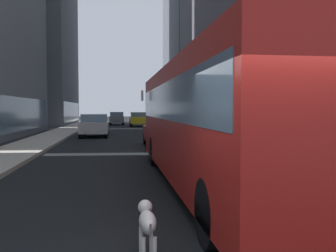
{
  "coord_description": "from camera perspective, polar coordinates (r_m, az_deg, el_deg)",
  "views": [
    {
      "loc": [
        -1.26,
        -4.16,
        1.98
      ],
      "look_at": [
        0.48,
        8.12,
        1.4
      ],
      "focal_mm": 39.04,
      "sensor_mm": 36.0,
      "label": 1
    }
  ],
  "objects": [
    {
      "name": "dalmatian_dog",
      "position": [
        4.91,
        -3.29,
        -14.67
      ],
      "size": [
        0.22,
        0.96,
        0.72
      ],
      "color": "white",
      "rests_on": "ground"
    },
    {
      "name": "car_grey_wagon",
      "position": [
        46.2,
        -8.0,
        1.2
      ],
      "size": [
        1.75,
        4.1,
        1.62
      ],
      "color": "slate",
      "rests_on": "ground"
    },
    {
      "name": "sidewalk_left",
      "position": [
        39.46,
        -14.53,
        -0.19
      ],
      "size": [
        2.4,
        110.0,
        0.15
      ],
      "primitive_type": "cube",
      "color": "#ADA89E",
      "rests_on": "ground"
    },
    {
      "name": "sidewalk_right",
      "position": [
        39.82,
        2.0,
        -0.08
      ],
      "size": [
        2.4,
        110.0,
        0.15
      ],
      "primitive_type": "cube",
      "color": "#ADA89E",
      "rests_on": "ground"
    },
    {
      "name": "car_silver_sedan",
      "position": [
        26.5,
        -11.4,
        0.11
      ],
      "size": [
        1.91,
        4.04,
        1.62
      ],
      "color": "#B7BABF",
      "rests_on": "ground"
    },
    {
      "name": "car_red_coupe",
      "position": [
        18.86,
        -0.56,
        -0.84
      ],
      "size": [
        1.92,
        4.32,
        1.62
      ],
      "color": "red",
      "rests_on": "ground"
    },
    {
      "name": "ground_plane",
      "position": [
        39.23,
        -6.23,
        -0.24
      ],
      "size": [
        120.0,
        120.0,
        0.0
      ],
      "primitive_type": "plane",
      "color": "black"
    },
    {
      "name": "transit_bus",
      "position": [
        9.46,
        7.01,
        1.44
      ],
      "size": [
        2.78,
        11.53,
        3.05
      ],
      "color": "red",
      "rests_on": "ground"
    },
    {
      "name": "car_yellow_taxi",
      "position": [
        42.2,
        -4.74,
        1.08
      ],
      "size": [
        1.81,
        3.93,
        1.62
      ],
      "color": "yellow",
      "rests_on": "ground"
    }
  ]
}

